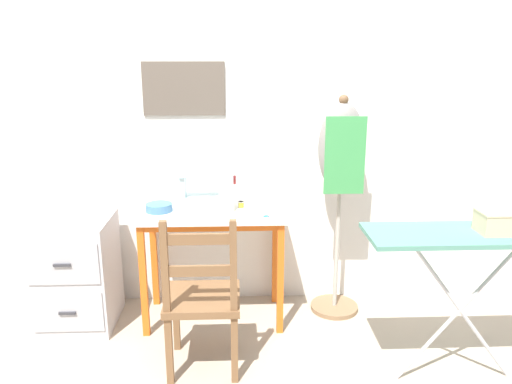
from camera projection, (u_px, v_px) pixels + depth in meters
ground_plane at (213, 336)px, 3.08m from camera, size 14.00×14.00×0.00m
wall_back at (212, 119)px, 3.27m from camera, size 10.00×0.07×2.55m
sewing_table at (213, 228)px, 3.13m from camera, size 0.91×0.48×0.74m
sewing_machine at (210, 188)px, 3.11m from camera, size 0.35×0.19×0.31m
fabric_bowl at (159, 207)px, 3.08m from camera, size 0.16×0.16×0.05m
scissors at (270, 217)px, 2.96m from camera, size 0.11×0.12×0.01m
thread_spool_near_machine at (241, 205)px, 3.15m from camera, size 0.04×0.04×0.04m
wooden_chair at (202, 299)px, 2.66m from camera, size 0.40×0.38×0.90m
filing_cabinet at (77, 272)px, 3.15m from camera, size 0.45×0.48×0.70m
dress_form at (341, 163)px, 3.14m from camera, size 0.32×0.32×1.45m
ironing_board at (468, 241)px, 2.48m from camera, size 1.02×0.35×0.83m
storage_box at (495, 222)px, 2.45m from camera, size 0.17×0.15×0.11m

